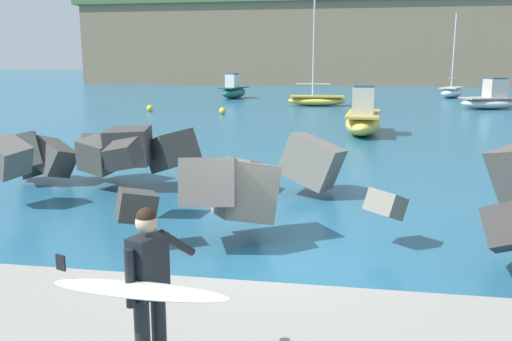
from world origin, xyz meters
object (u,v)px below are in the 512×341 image
Objects in this scene: boat_near_right at (363,119)px; boat_mid_left at (234,90)px; surfer_with_board at (144,286)px; boat_near_left at (452,92)px; mooring_buoy_inner at (222,111)px; boat_near_centre at (317,100)px; mooring_buoy_middle at (150,108)px; boat_mid_centre at (491,100)px.

boat_near_right reaches higher than boat_mid_left.
boat_mid_left is at bearing 100.91° from surfer_with_board.
boat_near_left is 20.64m from boat_mid_left.
surfer_with_board is at bearing -78.25° from mooring_buoy_inner.
boat_near_centre is at bearing -135.76° from boat_near_left.
boat_near_left reaches higher than mooring_buoy_inner.
boat_mid_left reaches higher than mooring_buoy_middle.
boat_mid_left is at bearing 99.25° from mooring_buoy_inner.
surfer_with_board reaches higher than mooring_buoy_middle.
surfer_with_board is 4.73× the size of mooring_buoy_inner.
mooring_buoy_inner is (-8.71, 8.38, -0.51)m from boat_near_right.
boat_near_left is at bearing 72.33° from boat_near_right.
mooring_buoy_middle is (-23.01, -18.60, -0.35)m from boat_near_left.
mooring_buoy_middle is at bearing 168.34° from mooring_buoy_inner.
surfer_with_board is 37.51m from boat_near_centre.
boat_mid_centre is at bearing -87.83° from boat_near_left.
boat_near_right reaches higher than boat_mid_centre.
surfer_with_board is 21.30m from boat_near_right.
mooring_buoy_inner is 1.00× the size of mooring_buoy_middle.
boat_near_right is at bearing 83.06° from surfer_with_board.
surfer_with_board is 32.72m from mooring_buoy_middle.
boat_near_centre is 10.79m from boat_mid_left.
boat_near_right is 12.10m from mooring_buoy_inner.
mooring_buoy_inner is (2.46, -15.13, -0.52)m from boat_mid_left.
boat_mid_centre is at bearing 21.52° from mooring_buoy_inner.
mooring_buoy_inner is at bearing -125.15° from boat_near_centre.
mooring_buoy_inner is (-5.62, -7.98, -0.26)m from boat_near_centre.
mooring_buoy_inner and mooring_buoy_middle have the same top height.
boat_mid_centre reaches higher than surfer_with_board.
boat_mid_centre is at bearing 58.76° from boat_near_right.
mooring_buoy_middle is at bearing -101.64° from boat_mid_left.
boat_mid_centre reaches higher than mooring_buoy_inner.
boat_near_centre is 1.71× the size of boat_near_right.
mooring_buoy_middle is at bearing -147.92° from boat_near_centre.
boat_mid_left is at bearing 158.82° from boat_mid_centre.
boat_near_right is 26.04m from boat_mid_left.
boat_near_right is 10.94× the size of mooring_buoy_inner.
surfer_with_board is at bearing -69.43° from mooring_buoy_middle.
boat_mid_left is (-20.12, -4.58, 0.17)m from boat_near_left.
boat_near_centre reaches higher than mooring_buoy_middle.
mooring_buoy_middle is (-11.49, 30.62, -1.06)m from surfer_with_board.
boat_near_left is 0.94× the size of boat_near_centre.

